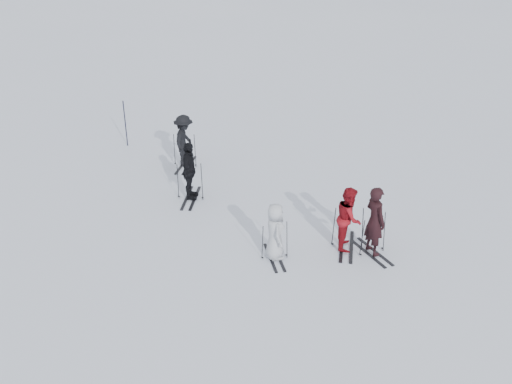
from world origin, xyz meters
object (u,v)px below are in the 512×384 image
skier_uphill_left (189,172)px  skier_uphill_far (184,141)px  skier_near_dark (375,222)px  skier_red (349,219)px  skier_grey (275,232)px  piste_marker (125,124)px

skier_uphill_left → skier_uphill_far: bearing=15.3°
skier_near_dark → skier_uphill_far: skier_near_dark is taller
skier_red → skier_grey: size_ratio=1.13×
piste_marker → skier_near_dark: bearing=-56.3°
skier_uphill_far → piste_marker: (-2.07, 2.52, -0.03)m
skier_red → skier_uphill_far: size_ratio=0.95×
skier_grey → piste_marker: size_ratio=0.86×
skier_near_dark → piste_marker: 11.68m
skier_near_dark → piste_marker: (-6.48, 9.71, -0.06)m
skier_grey → skier_uphill_left: bearing=25.4°
skier_near_dark → skier_red: 0.73m
skier_uphill_far → piste_marker: size_ratio=1.03×
skier_red → skier_grey: (-2.15, -0.09, -0.11)m
skier_grey → skier_uphill_far: (-1.69, 6.83, 0.16)m
skier_uphill_far → skier_near_dark: bearing=-125.8°
skier_uphill_left → piste_marker: bearing=38.3°
skier_uphill_far → piste_marker: bearing=62.1°
skier_uphill_far → piste_marker: skier_uphill_far is taller
skier_red → piste_marker: (-5.91, 9.26, 0.02)m
skier_uphill_far → skier_grey: bearing=-143.4°
skier_red → piste_marker: piste_marker is taller
skier_grey → skier_near_dark: bearing=-96.2°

